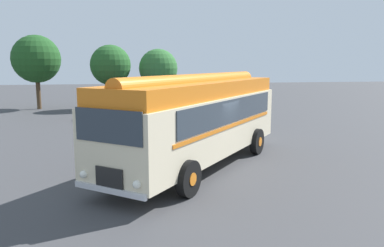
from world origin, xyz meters
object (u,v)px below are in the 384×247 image
Objects in this scene: car_mid_right at (185,104)px; vintage_bus at (199,117)px; car_near_left at (108,106)px; car_mid_left at (149,104)px.

vintage_bus is at bearing -96.78° from car_mid_right.
car_mid_right is (1.67, 14.02, -1.05)m from vintage_bus.
car_near_left and car_mid_right have the same top height.
car_near_left is 5.68m from car_mid_right.
car_mid_right is (5.68, 0.08, 0.00)m from car_near_left.
vintage_bus is 2.22× the size of car_mid_left.
vintage_bus is at bearing -86.02° from car_mid_left.
car_mid_left is (-1.00, 14.33, -1.05)m from vintage_bus.
car_near_left is 1.00× the size of car_mid_left.
car_mid_left is at bearing 7.40° from car_near_left.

